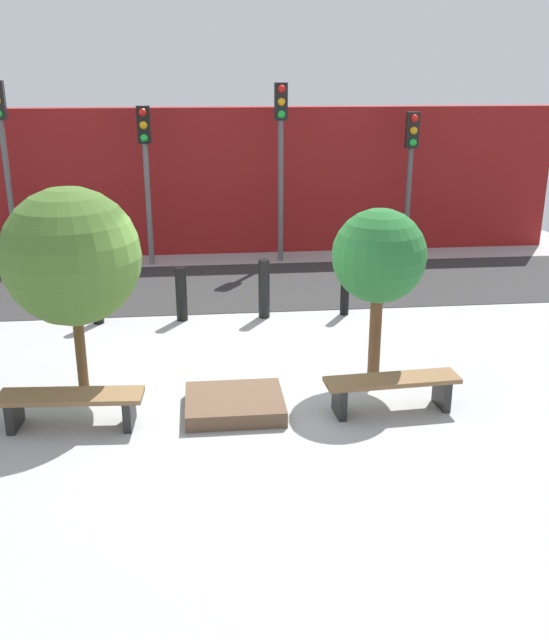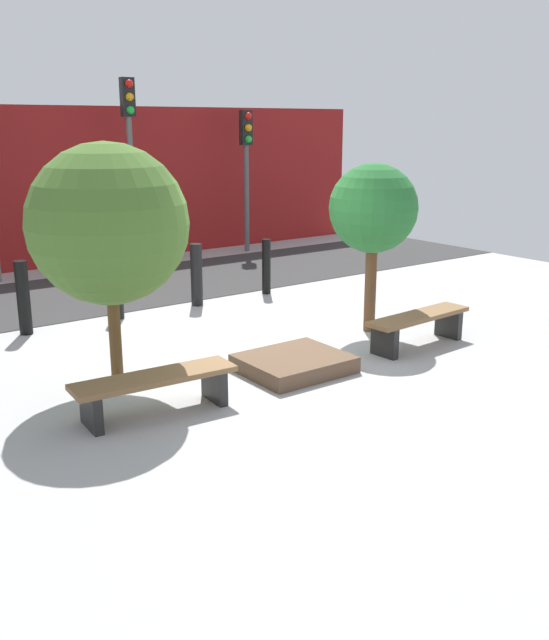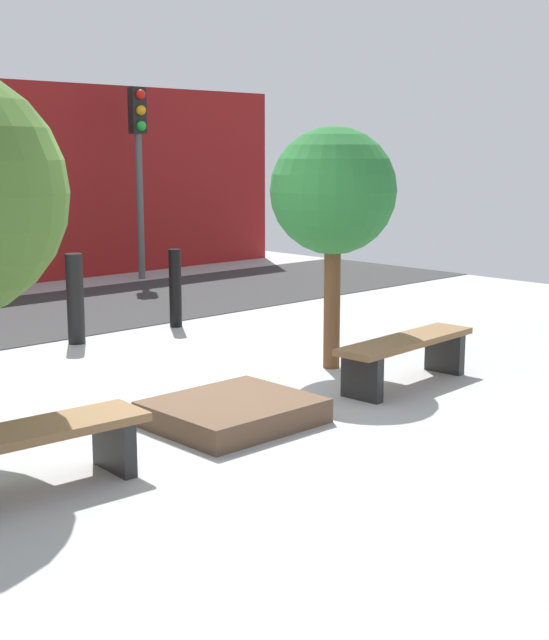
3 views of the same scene
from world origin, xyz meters
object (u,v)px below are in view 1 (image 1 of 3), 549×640
object	(u,v)px
bench_left	(71,403)
traffic_light_mid_east	(281,141)
bollard_center	(264,289)
traffic_light_mid_west	(146,157)
bench_right	(392,387)
traffic_light_east	(411,158)
bollard_right	(345,288)
traffic_light_west	(3,142)
tree_behind_left_bench	(71,257)
planter_bed	(235,404)
bollard_far_left	(96,293)
bollard_left	(181,294)
tree_behind_right_bench	(379,257)

from	to	relation	value
bench_left	traffic_light_mid_east	bearing A→B (deg)	69.46
bollard_center	traffic_light_mid_west	xyz separation A→B (m)	(-2.19, 3.90, 1.86)
bench_right	traffic_light_east	bearing A→B (deg)	69.06
bollard_right	traffic_light_west	distance (m)	7.97
tree_behind_left_bench	traffic_light_east	distance (m)	9.33
bench_right	planter_bed	world-z (taller)	bench_right
bollard_far_left	bollard_right	bearing A→B (deg)	0.00
tree_behind_left_bench	traffic_light_mid_west	xyz separation A→B (m)	(0.55, 6.76, 0.47)
bollard_left	traffic_light_mid_east	size ratio (longest dim) A/B	0.25
traffic_light_east	bollard_right	bearing A→B (deg)	-119.79
tree_behind_left_bench	traffic_light_mid_east	size ratio (longest dim) A/B	0.72
tree_behind_left_bench	bollard_left	xyz separation A→B (m)	(1.29, 2.86, -1.44)
bench_right	bollard_left	bearing A→B (deg)	121.88
tree_behind_left_bench	traffic_light_east	xyz separation A→B (m)	(6.43, 6.76, 0.37)
tree_behind_right_bench	traffic_light_west	size ratio (longest dim) A/B	0.62
bench_left	planter_bed	size ratio (longest dim) A/B	1.42
bollard_center	traffic_light_west	world-z (taller)	traffic_light_west
planter_bed	traffic_light_mid_west	distance (m)	8.00
traffic_light_west	traffic_light_east	distance (m)	8.83
bench_right	bollard_right	xyz separation A→B (m)	(0.16, 3.83, 0.17)
planter_bed	traffic_light_west	size ratio (longest dim) A/B	0.32
bench_left	traffic_light_east	xyz separation A→B (m)	(6.43, 7.73, 1.96)
bench_left	planter_bed	bearing A→B (deg)	9.41
bench_left	traffic_light_mid_west	size ratio (longest dim) A/B	0.52
planter_bed	bollard_center	world-z (taller)	bollard_center
traffic_light_west	traffic_light_mid_west	world-z (taller)	traffic_light_west
planter_bed	tree_behind_right_bench	size ratio (longest dim) A/B	0.51
traffic_light_west	tree_behind_left_bench	bearing A→B (deg)	-70.52
traffic_light_mid_east	planter_bed	bearing A→B (deg)	-101.04
tree_behind_left_bench	traffic_light_mid_east	world-z (taller)	traffic_light_mid_east
traffic_light_mid_west	traffic_light_east	xyz separation A→B (m)	(5.88, -0.00, -0.11)
traffic_light_mid_west	tree_behind_right_bench	bearing A→B (deg)	-62.70
bollard_center	traffic_light_mid_east	world-z (taller)	traffic_light_mid_east
planter_bed	bollard_far_left	world-z (taller)	bollard_far_left
planter_bed	tree_behind_right_bench	distance (m)	2.75
traffic_light_mid_east	bollard_far_left	bearing A→B (deg)	-133.06
traffic_light_mid_west	traffic_light_east	size ratio (longest dim) A/B	1.05
bollard_left	traffic_light_mid_east	world-z (taller)	traffic_light_mid_east
tree_behind_left_bench	bollard_center	xyz separation A→B (m)	(2.74, 2.86, -1.39)
tree_behind_right_bench	bollard_far_left	xyz separation A→B (m)	(-4.19, 2.86, -1.25)
bollard_right	bollard_left	bearing A→B (deg)	180.00
bollard_right	traffic_light_west	world-z (taller)	traffic_light_west
planter_bed	bollard_right	size ratio (longest dim) A/B	1.27
tree_behind_right_bench	traffic_light_mid_east	world-z (taller)	traffic_light_mid_east
tree_behind_left_bench	bollard_right	bearing A→B (deg)	34.26
traffic_light_mid_east	traffic_light_mid_west	bearing A→B (deg)	-179.98
traffic_light_west	traffic_light_mid_east	size ratio (longest dim) A/B	1.01
bollard_center	traffic_light_east	xyz separation A→B (m)	(3.68, 3.90, 1.76)
tree_behind_left_bench	tree_behind_right_bench	distance (m)	4.04
bench_right	traffic_light_mid_east	bearing A→B (deg)	90.31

